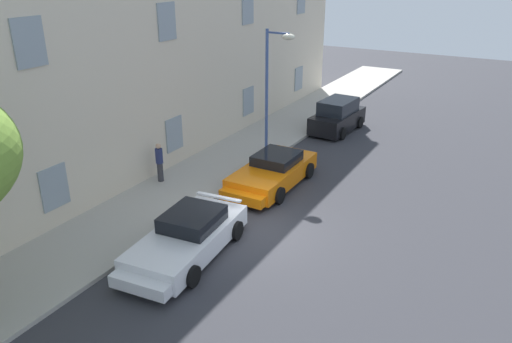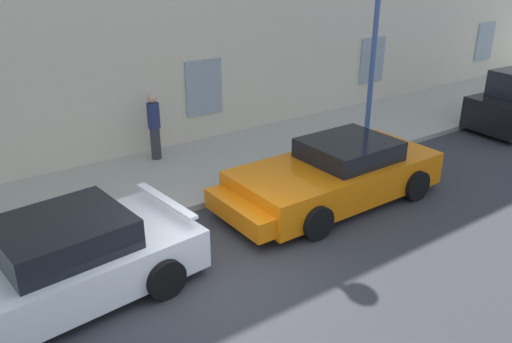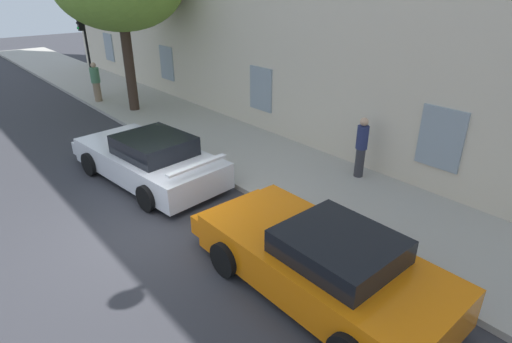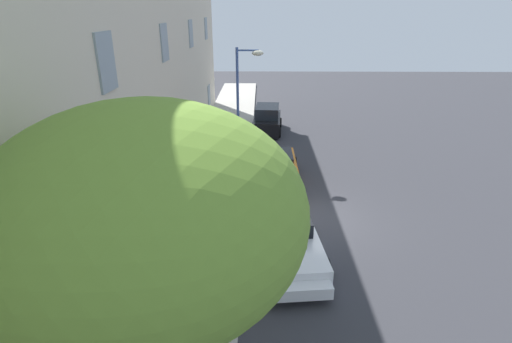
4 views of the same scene
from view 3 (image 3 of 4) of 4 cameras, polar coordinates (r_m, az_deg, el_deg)
ground_plane at (r=9.59m, az=-13.84°, el=-7.62°), size 80.00×80.00×0.00m
sidewalk at (r=11.79m, az=4.84°, el=-0.11°), size 60.00×3.51×0.14m
sportscar_red_lead at (r=11.79m, az=-15.02°, el=1.87°), size 5.26×2.60×1.34m
sportscar_yellow_flank at (r=7.52m, az=7.94°, el=-11.65°), size 5.03×2.28×1.30m
traffic_light at (r=20.50m, az=-22.66°, el=16.44°), size 0.22×0.36×3.69m
pedestrian_admiring at (r=11.38m, az=14.38°, el=3.36°), size 0.34×0.34×1.67m
pedestrian_strolling at (r=19.82m, az=-21.28°, el=11.49°), size 0.41×0.41×1.69m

